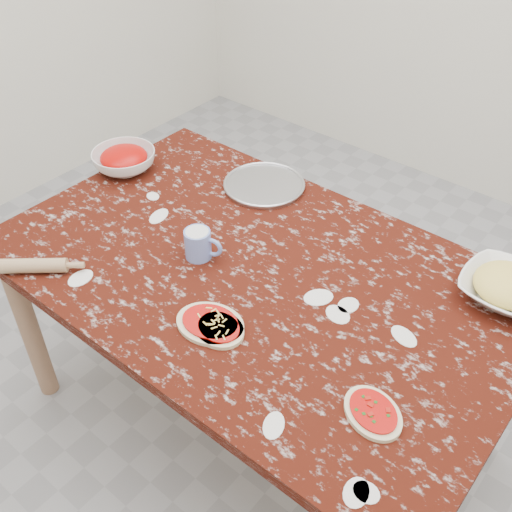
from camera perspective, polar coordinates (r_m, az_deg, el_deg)
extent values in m
plane|color=gray|center=(2.38, 0.00, -14.97)|extent=(4.00, 4.00, 0.00)
cube|color=#340D06|center=(1.83, 0.00, -1.68)|extent=(1.60, 1.00, 0.04)
cube|color=#8A664E|center=(1.87, 0.00, -3.06)|extent=(1.50, 0.90, 0.08)
cylinder|color=#8A664E|center=(2.34, -20.76, -6.29)|extent=(0.07, 0.07, 0.71)
cylinder|color=#8A664E|center=(2.69, -6.18, 3.41)|extent=(0.07, 0.07, 0.71)
cylinder|color=#8A664E|center=(2.17, 22.71, -11.33)|extent=(0.07, 0.07, 0.71)
cylinder|color=#B2B2B7|center=(2.17, 0.78, 6.71)|extent=(0.29, 0.29, 0.01)
imported|color=white|center=(2.31, -12.39, 8.84)|extent=(0.24, 0.24, 0.07)
imported|color=white|center=(1.84, 22.65, -2.97)|extent=(0.26, 0.26, 0.06)
cylinder|color=#728AD8|center=(1.84, -5.54, 1.14)|extent=(0.08, 0.08, 0.10)
torus|color=#728AD8|center=(1.82, -4.19, 0.81)|extent=(0.07, 0.03, 0.07)
cylinder|color=silver|center=(1.82, -5.60, 1.96)|extent=(0.06, 0.06, 0.01)
ellipsoid|color=beige|center=(1.65, -4.37, -6.44)|extent=(0.22, 0.19, 0.01)
ellipsoid|color=red|center=(1.64, -4.38, -6.23)|extent=(0.18, 0.16, 0.00)
ellipsoid|color=beige|center=(1.63, -3.54, -6.98)|extent=(0.16, 0.14, 0.01)
ellipsoid|color=red|center=(1.62, -3.55, -6.77)|extent=(0.13, 0.12, 0.00)
ellipsoid|color=beige|center=(1.48, 11.02, -14.43)|extent=(0.20, 0.18, 0.01)
ellipsoid|color=red|center=(1.48, 11.06, -14.23)|extent=(0.16, 0.15, 0.00)
cylinder|color=tan|center=(1.92, -20.70, -0.87)|extent=(0.20, 0.18, 0.04)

